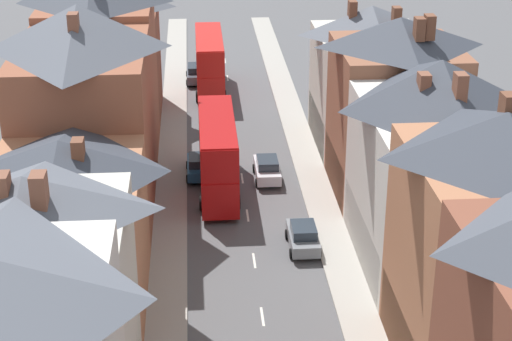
% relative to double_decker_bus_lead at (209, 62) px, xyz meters
% --- Properties ---
extents(pavement_left, '(2.20, 104.00, 0.14)m').
position_rel_double_decker_bus_lead_xyz_m(pavement_left, '(-3.29, -24.14, -2.75)').
color(pavement_left, '#A8A399').
rests_on(pavement_left, ground).
extents(pavement_right, '(2.20, 104.00, 0.14)m').
position_rel_double_decker_bus_lead_xyz_m(pavement_right, '(6.91, -24.14, -2.75)').
color(pavement_right, '#A8A399').
rests_on(pavement_right, ground).
extents(centre_line_dashes, '(0.14, 97.80, 0.01)m').
position_rel_double_decker_bus_lead_xyz_m(centre_line_dashes, '(1.81, -26.14, -2.81)').
color(centre_line_dashes, silver).
rests_on(centre_line_dashes, ground).
extents(terrace_row_left, '(8.00, 73.10, 14.83)m').
position_rel_double_decker_bus_lead_xyz_m(terrace_row_left, '(-8.38, -37.14, 3.45)').
color(terrace_row_left, '#BCB7A8').
rests_on(terrace_row_left, ground).
extents(terrace_row_right, '(8.00, 63.98, 13.80)m').
position_rel_double_decker_bus_lead_xyz_m(terrace_row_right, '(12.00, -41.19, 3.23)').
color(terrace_row_right, '#BCB7A8').
rests_on(terrace_row_right, ground).
extents(double_decker_bus_lead, '(2.74, 10.80, 5.30)m').
position_rel_double_decker_bus_lead_xyz_m(double_decker_bus_lead, '(0.00, 0.00, 0.00)').
color(double_decker_bus_lead, red).
rests_on(double_decker_bus_lead, ground).
extents(double_decker_bus_mid_street, '(2.74, 10.80, 5.30)m').
position_rel_double_decker_bus_lead_xyz_m(double_decker_bus_mid_street, '(0.00, -22.06, 0.00)').
color(double_decker_bus_mid_street, '#B70F0F').
rests_on(double_decker_bus_mid_street, ground).
extents(car_near_blue, '(1.90, 4.57, 1.69)m').
position_rel_double_decker_bus_lead_xyz_m(car_near_blue, '(-1.29, 3.03, -1.97)').
color(car_near_blue, '#4C515B').
rests_on(car_near_blue, ground).
extents(car_near_silver, '(1.90, 4.00, 1.61)m').
position_rel_double_decker_bus_lead_xyz_m(car_near_silver, '(-1.29, -19.48, -2.01)').
color(car_near_silver, '#236093').
rests_on(car_near_silver, ground).
extents(car_parked_left_a, '(1.90, 3.97, 1.63)m').
position_rel_double_decker_bus_lead_xyz_m(car_parked_left_a, '(4.91, -30.81, -2.00)').
color(car_parked_left_a, gray).
rests_on(car_parked_left_a, ground).
extents(car_parked_right_a, '(1.90, 4.19, 1.67)m').
position_rel_double_decker_bus_lead_xyz_m(car_parked_right_a, '(3.61, -20.43, -1.98)').
color(car_parked_right_a, silver).
rests_on(car_parked_right_a, ground).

